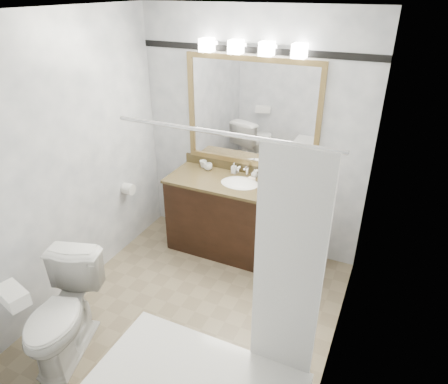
% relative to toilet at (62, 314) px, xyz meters
% --- Properties ---
extents(room, '(2.42, 2.62, 2.52)m').
position_rel_toilet_xyz_m(room, '(0.71, 0.80, 0.85)').
color(room, gray).
rests_on(room, ground).
extents(vanity, '(1.53, 0.58, 0.97)m').
position_rel_toilet_xyz_m(vanity, '(0.71, 1.82, 0.04)').
color(vanity, black).
rests_on(vanity, ground).
extents(mirror, '(1.40, 0.04, 1.10)m').
position_rel_toilet_xyz_m(mirror, '(0.71, 2.08, 1.10)').
color(mirror, olive).
rests_on(mirror, room).
extents(vanity_light_bar, '(1.02, 0.14, 0.12)m').
position_rel_toilet_xyz_m(vanity_light_bar, '(0.71, 2.03, 1.74)').
color(vanity_light_bar, silver).
rests_on(vanity_light_bar, room).
extents(accent_stripe, '(2.40, 0.01, 0.06)m').
position_rel_toilet_xyz_m(accent_stripe, '(0.71, 2.10, 1.70)').
color(accent_stripe, black).
rests_on(accent_stripe, room).
extents(tp_roll, '(0.11, 0.12, 0.12)m').
position_rel_toilet_xyz_m(tp_roll, '(-0.43, 1.47, 0.30)').
color(tp_roll, white).
rests_on(tp_roll, room).
extents(toilet, '(0.65, 0.87, 0.79)m').
position_rel_toilet_xyz_m(toilet, '(0.00, 0.00, 0.00)').
color(toilet, white).
rests_on(toilet, ground).
extents(tissue_box, '(0.27, 0.19, 0.10)m').
position_rel_toilet_xyz_m(tissue_box, '(0.00, -0.32, 0.45)').
color(tissue_box, white).
rests_on(tissue_box, toilet).
extents(coffee_maker, '(0.17, 0.21, 0.32)m').
position_rel_toilet_xyz_m(coffee_maker, '(1.18, 1.86, 0.62)').
color(coffee_maker, black).
rests_on(coffee_maker, vanity).
extents(cup_left, '(0.11, 0.11, 0.07)m').
position_rel_toilet_xyz_m(cup_left, '(0.27, 1.98, 0.49)').
color(cup_left, white).
rests_on(cup_left, vanity).
extents(cup_right, '(0.09, 0.09, 0.07)m').
position_rel_toilet_xyz_m(cup_right, '(0.19, 2.02, 0.49)').
color(cup_right, white).
rests_on(cup_right, vanity).
extents(soap_bottle_a, '(0.05, 0.06, 0.11)m').
position_rel_toilet_xyz_m(soap_bottle_a, '(0.56, 2.02, 0.51)').
color(soap_bottle_a, white).
rests_on(soap_bottle_a, vanity).
extents(soap_bottle_b, '(0.08, 0.08, 0.09)m').
position_rel_toilet_xyz_m(soap_bottle_b, '(0.80, 2.01, 0.50)').
color(soap_bottle_b, white).
rests_on(soap_bottle_b, vanity).
extents(soap_bar, '(0.08, 0.06, 0.02)m').
position_rel_toilet_xyz_m(soap_bar, '(0.79, 1.94, 0.46)').
color(soap_bar, beige).
rests_on(soap_bar, vanity).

